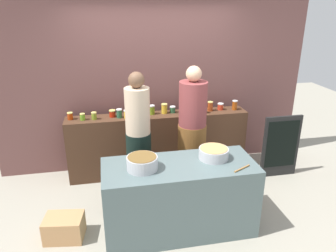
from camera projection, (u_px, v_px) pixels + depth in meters
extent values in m
plane|color=gray|center=(173.00, 212.00, 4.11)|extent=(12.00, 12.00, 0.00)
cube|color=brown|center=(154.00, 73.00, 4.89)|extent=(4.80, 0.12, 3.00)
cube|color=#472C1D|center=(158.00, 144.00, 4.94)|extent=(2.70, 0.36, 0.95)
cube|color=#506364|center=(179.00, 197.00, 3.68)|extent=(1.70, 0.70, 0.84)
cylinder|color=#A4310B|center=(70.00, 116.00, 4.56)|extent=(0.08, 0.08, 0.09)
cylinder|color=#D6C666|center=(70.00, 113.00, 4.54)|extent=(0.08, 0.08, 0.01)
cylinder|color=#639922|center=(83.00, 117.00, 4.54)|extent=(0.07, 0.07, 0.09)
cylinder|color=#D6C666|center=(82.00, 114.00, 4.52)|extent=(0.07, 0.07, 0.01)
cylinder|color=olive|center=(94.00, 116.00, 4.56)|extent=(0.07, 0.07, 0.09)
cylinder|color=#D6C666|center=(94.00, 113.00, 4.54)|extent=(0.08, 0.08, 0.02)
cylinder|color=#AA200D|center=(112.00, 114.00, 4.66)|extent=(0.09, 0.09, 0.09)
cylinder|color=#D6C666|center=(112.00, 111.00, 4.64)|extent=(0.09, 0.09, 0.01)
cylinder|color=#29583C|center=(119.00, 114.00, 4.62)|extent=(0.08, 0.08, 0.12)
cylinder|color=silver|center=(119.00, 110.00, 4.60)|extent=(0.08, 0.08, 0.01)
cylinder|color=gold|center=(127.00, 114.00, 4.61)|extent=(0.08, 0.08, 0.11)
cylinder|color=silver|center=(127.00, 111.00, 4.59)|extent=(0.09, 0.09, 0.01)
cylinder|color=#B73813|center=(140.00, 111.00, 4.74)|extent=(0.09, 0.09, 0.12)
cylinder|color=silver|center=(139.00, 106.00, 4.72)|extent=(0.09, 0.09, 0.01)
cylinder|color=olive|center=(152.00, 110.00, 4.76)|extent=(0.09, 0.09, 0.12)
cylinder|color=silver|center=(152.00, 106.00, 4.74)|extent=(0.09, 0.09, 0.02)
cylinder|color=gold|center=(164.00, 109.00, 4.80)|extent=(0.09, 0.09, 0.13)
cylinder|color=#D6C666|center=(164.00, 104.00, 4.77)|extent=(0.09, 0.09, 0.01)
cylinder|color=#285838|center=(173.00, 110.00, 4.84)|extent=(0.08, 0.08, 0.09)
cylinder|color=silver|center=(173.00, 107.00, 4.82)|extent=(0.09, 0.09, 0.01)
cylinder|color=#441A48|center=(184.00, 109.00, 4.86)|extent=(0.08, 0.08, 0.09)
cylinder|color=#D6C666|center=(184.00, 106.00, 4.84)|extent=(0.09, 0.09, 0.01)
cylinder|color=#BF3B0C|center=(191.00, 108.00, 4.87)|extent=(0.07, 0.07, 0.12)
cylinder|color=#D6C666|center=(191.00, 104.00, 4.85)|extent=(0.07, 0.07, 0.01)
cylinder|color=yellow|center=(204.00, 110.00, 4.82)|extent=(0.08, 0.08, 0.11)
cylinder|color=black|center=(204.00, 106.00, 4.80)|extent=(0.08, 0.08, 0.02)
cylinder|color=#973A18|center=(210.00, 107.00, 4.91)|extent=(0.08, 0.08, 0.13)
cylinder|color=#D6C666|center=(210.00, 102.00, 4.88)|extent=(0.08, 0.08, 0.01)
cylinder|color=red|center=(220.00, 107.00, 4.97)|extent=(0.09, 0.09, 0.09)
cylinder|color=silver|center=(221.00, 104.00, 4.95)|extent=(0.09, 0.09, 0.02)
cylinder|color=#964010|center=(235.00, 106.00, 4.96)|extent=(0.08, 0.08, 0.13)
cylinder|color=silver|center=(235.00, 101.00, 4.93)|extent=(0.08, 0.08, 0.01)
cylinder|color=#B7B7BC|center=(142.00, 163.00, 3.41)|extent=(0.33, 0.33, 0.14)
cylinder|color=brown|center=(142.00, 157.00, 3.39)|extent=(0.31, 0.31, 0.00)
cylinder|color=#B7B7BC|center=(214.00, 153.00, 3.65)|extent=(0.34, 0.34, 0.12)
cylinder|color=tan|center=(214.00, 148.00, 3.63)|extent=(0.31, 0.31, 0.00)
cylinder|color=#9E703D|center=(242.00, 168.00, 3.43)|extent=(0.22, 0.13, 0.02)
cylinder|color=black|center=(139.00, 166.00, 4.26)|extent=(0.32, 0.32, 0.96)
cylinder|color=#CBB092|center=(137.00, 111.00, 3.98)|extent=(0.31, 0.31, 0.59)
sphere|color=brown|center=(136.00, 80.00, 3.84)|extent=(0.20, 0.20, 0.20)
cylinder|color=brown|center=(191.00, 157.00, 4.50)|extent=(0.39, 0.39, 0.97)
cylinder|color=brown|center=(193.00, 104.00, 4.21)|extent=(0.37, 0.37, 0.59)
sphere|color=#D8A884|center=(194.00, 74.00, 4.07)|extent=(0.20, 0.20, 0.20)
cube|color=tan|center=(64.00, 228.00, 3.62)|extent=(0.46, 0.36, 0.27)
cube|color=black|center=(281.00, 147.00, 4.82)|extent=(0.58, 0.04, 0.97)
cube|color=black|center=(282.00, 144.00, 4.78)|extent=(0.49, 0.01, 0.73)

